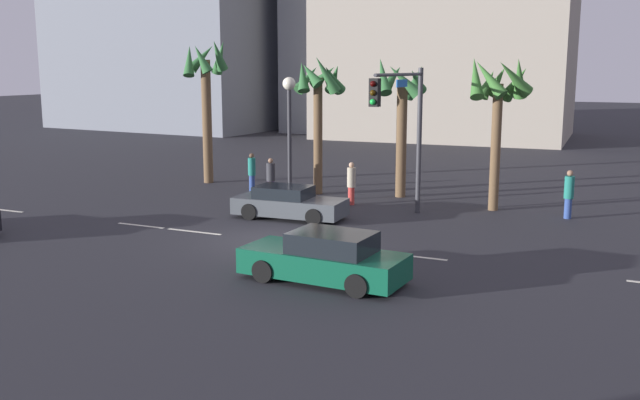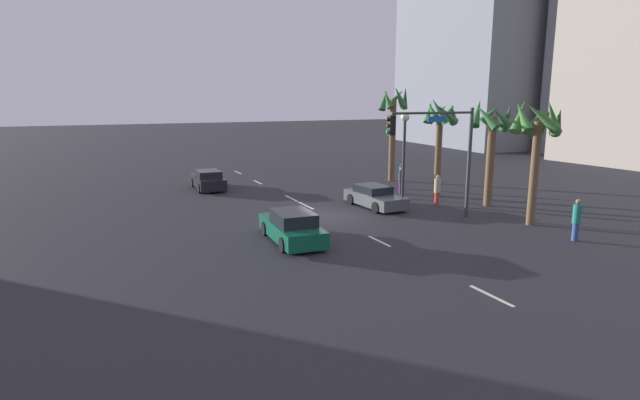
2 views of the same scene
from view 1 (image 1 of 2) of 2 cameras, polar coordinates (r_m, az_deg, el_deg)
ground_plane at (r=24.78m, az=-4.41°, el=-3.18°), size 220.00×220.00×0.00m
lane_stripe_1 at (r=32.52m, az=-23.82°, el=-0.74°), size 2.02×0.14×0.01m
lane_stripe_2 at (r=27.71m, az=-14.08°, el=-1.99°), size 2.09×0.14×0.01m
lane_stripe_3 at (r=26.29m, az=-9.98°, el=-2.50°), size 2.27×0.14×0.01m
lane_stripe_4 at (r=22.70m, az=7.85°, el=-4.52°), size 1.86×0.14×0.01m
car_1 at (r=28.13m, az=-2.52°, el=-0.26°), size 4.46×2.04×1.27m
car_2 at (r=19.81m, az=0.44°, el=-4.70°), size 4.70×2.11×1.43m
traffic_signal at (r=27.35m, az=6.76°, el=6.56°), size 0.40×5.22×5.85m
streetlamp at (r=30.98m, az=-2.46°, el=6.86°), size 0.56×0.56×5.45m
pedestrian_0 at (r=29.61m, az=19.22°, el=0.52°), size 0.46×0.46×1.92m
pedestrian_1 at (r=30.82m, az=2.51°, el=1.41°), size 0.51×0.51×1.85m
pedestrian_2 at (r=34.41m, az=-5.46°, el=2.31°), size 0.44×0.44×1.82m
pedestrian_3 at (r=32.65m, az=-3.95°, el=1.85°), size 0.52×0.52×1.80m
palm_tree_0 at (r=36.96m, az=-9.02°, el=9.28°), size 2.39×2.42×7.28m
palm_tree_1 at (r=33.08m, az=-0.02°, el=8.74°), size 2.61×2.56×6.45m
palm_tree_2 at (r=30.05m, az=14.09°, el=8.27°), size 2.88×2.82×6.40m
palm_tree_3 at (r=32.52m, az=6.52°, el=7.99°), size 2.58×2.64×6.41m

